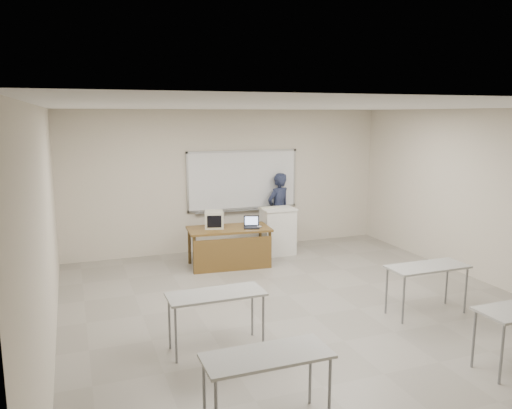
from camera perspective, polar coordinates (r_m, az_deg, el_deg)
name	(u,v)px	position (r m, az deg, el deg)	size (l,w,h in m)	color
floor	(313,316)	(7.51, 6.48, -12.54)	(7.00, 8.00, 0.01)	gray
whiteboard	(243,181)	(10.80, -1.50, 2.72)	(2.48, 0.10, 1.31)	white
student_desks	(365,305)	(6.18, 12.39, -11.13)	(4.40, 2.20, 0.73)	gray
instructor_desk	(231,239)	(9.54, -2.91, -3.92)	(1.57, 0.78, 0.75)	brown
podium	(278,231)	(10.45, 2.50, -3.05)	(0.70, 0.51, 0.98)	white
crt_monitor	(214,219)	(9.61, -4.77, -1.71)	(0.35, 0.40, 0.33)	beige
laptop	(251,225)	(9.60, -0.61, -2.34)	(0.29, 0.27, 0.22)	black
mouse	(259,227)	(9.59, 0.38, -2.55)	(0.11, 0.07, 0.04)	#A4A5AA
keyboard	(270,207)	(10.36, 1.58, -0.34)	(0.42, 0.14, 0.02)	beige
presenter	(278,210)	(11.04, 2.58, -0.60)	(0.60, 0.39, 1.64)	black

